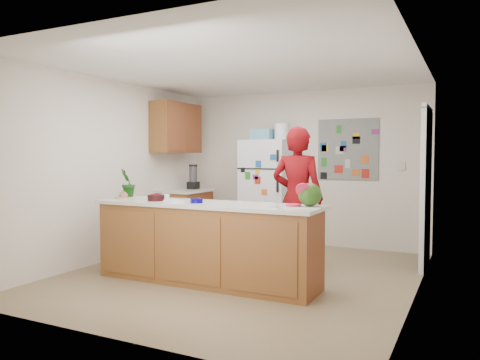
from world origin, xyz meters
The scene contains 26 objects.
floor centered at (0.00, 0.00, -0.01)m, with size 4.00×4.50×0.02m, color brown.
wall_back centered at (0.00, 2.26, 1.25)m, with size 4.00×0.02×2.50m, color beige.
wall_left centered at (-2.01, 0.00, 1.25)m, with size 0.02×4.50×2.50m, color beige.
wall_right centered at (2.01, 0.00, 1.25)m, with size 0.02×4.50×2.50m, color beige.
ceiling centered at (0.00, 0.00, 2.51)m, with size 4.00×4.50×0.02m, color white.
doorway centered at (1.99, 1.45, 1.02)m, with size 0.03×0.85×2.04m, color black.
peninsula_base centered at (-0.20, -0.50, 0.44)m, with size 2.60×0.62×0.88m, color brown.
peninsula_top centered at (-0.20, -0.50, 0.90)m, with size 2.68×0.70×0.04m, color silver.
side_counter_base centered at (-1.69, 1.35, 0.43)m, with size 0.60×0.80×0.86m, color brown.
side_counter_top centered at (-1.69, 1.35, 0.88)m, with size 0.64×0.84×0.04m, color silver.
upper_cabinets centered at (-1.82, 1.30, 1.90)m, with size 0.35×1.00×0.80m, color brown.
refrigerator centered at (-0.45, 1.88, 0.85)m, with size 0.75×0.70×1.70m, color silver.
fridge_top_bin centered at (-0.55, 1.88, 1.79)m, with size 0.35×0.28×0.18m, color #5999B2.
photo_collage centered at (0.75, 2.24, 1.55)m, with size 0.95×0.01×0.95m, color slate.
person centered at (0.53, 0.54, 0.91)m, with size 0.66×0.44×1.82m, color #66070A.
blender_appliance centered at (-1.64, 1.52, 1.09)m, with size 0.13×0.13×0.38m, color black.
cutting_board centered at (0.95, -0.47, 0.93)m, with size 0.37×0.28×0.01m, color white.
watermelon centered at (1.01, -0.45, 1.05)m, with size 0.24×0.24×0.24m, color #2C6116.
watermelon_slice centered at (0.86, -0.52, 0.94)m, with size 0.16×0.16×0.02m, color #BA294E.
cherry_bowl centered at (-0.84, -0.57, 0.96)m, with size 0.20×0.20×0.07m, color black.
white_bowl centered at (-0.87, -0.42, 0.95)m, with size 0.19×0.19×0.06m, color silver.
cobalt_bowl centered at (-0.28, -0.58, 0.95)m, with size 0.15×0.15×0.05m, color #06005B.
plate centered at (-1.40, -0.49, 0.93)m, with size 0.23×0.23×0.02m, color #BFB793.
paper_towel centered at (-0.58, -0.59, 0.93)m, with size 0.19×0.17×0.02m, color silver.
keys centered at (0.69, -0.65, 0.93)m, with size 0.10×0.04×0.01m, color gray.
potted_plant centered at (-1.37, -0.45, 1.11)m, with size 0.21×0.17×0.38m, color #184712.
Camera 1 is at (2.50, -5.06, 1.45)m, focal length 35.00 mm.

